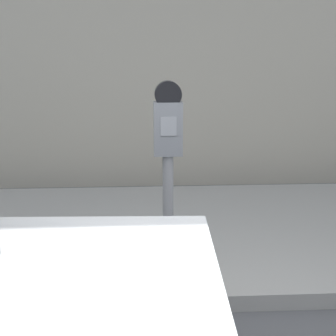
% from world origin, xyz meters
% --- Properties ---
extents(sidewalk, '(24.00, 2.80, 0.13)m').
position_xyz_m(sidewalk, '(0.00, 2.20, 0.07)').
color(sidewalk, '#9E9B96').
rests_on(sidewalk, ground_plane).
extents(parking_meter, '(0.20, 0.12, 1.52)m').
position_xyz_m(parking_meter, '(-0.20, 0.99, 1.13)').
color(parking_meter, gray).
rests_on(parking_meter, sidewalk).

